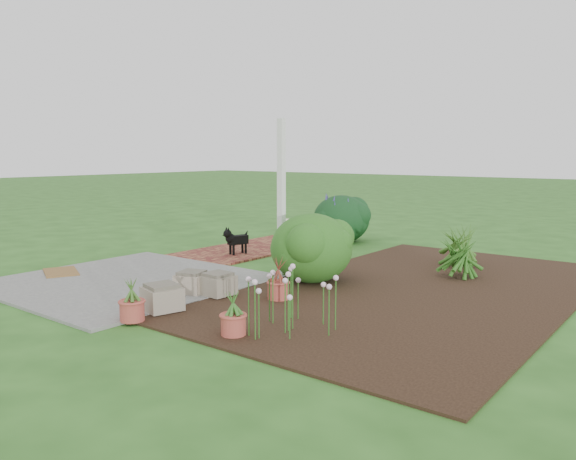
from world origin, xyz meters
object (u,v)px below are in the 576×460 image
Objects in this scene: black_dog at (236,239)px; evergreen_shrub at (311,246)px; cream_ceramic_urn at (287,228)px; stone_trough_near at (162,299)px.

evergreen_shrub is (2.41, -0.89, 0.23)m from black_dog.
cream_ceramic_urn is at bearing 119.56° from black_dog.
cream_ceramic_urn is 0.31× the size of evergreen_shrub.
stone_trough_near is at bearing -100.93° from evergreen_shrub.
stone_trough_near is 3.90m from black_dog.
cream_ceramic_urn is 4.54m from evergreen_shrub.
stone_trough_near is 2.56m from evergreen_shrub.
evergreen_shrub reaches higher than stone_trough_near.
stone_trough_near is 0.34× the size of evergreen_shrub.
black_dog is 2.58m from evergreen_shrub.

